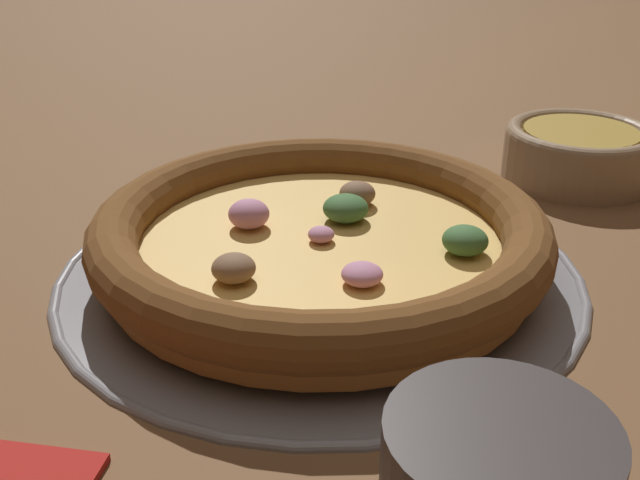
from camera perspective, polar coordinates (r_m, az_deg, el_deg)
The scene contains 4 objects.
ground_plane at distance 0.50m, azimuth 0.00°, elevation -2.57°, with size 3.00×3.00×0.00m, color brown.
pizza_tray at distance 0.50m, azimuth 0.00°, elevation -2.25°, with size 0.35×0.35×0.01m.
pizza at distance 0.48m, azimuth 0.02°, elevation 0.33°, with size 0.30×0.30×0.04m.
bowl_near at distance 0.68m, azimuth 19.10°, elevation 6.46°, with size 0.13×0.13×0.05m.
Camera 1 is at (0.05, 0.43, 0.24)m, focal length 42.00 mm.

